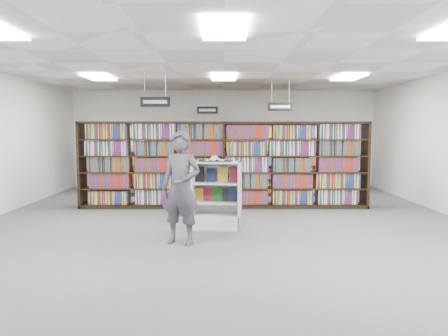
{
  "coord_description": "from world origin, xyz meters",
  "views": [
    {
      "loc": [
        -0.02,
        -8.63,
        1.9
      ],
      "look_at": [
        0.01,
        0.5,
        1.1
      ],
      "focal_mm": 35.0,
      "sensor_mm": 36.0,
      "label": 1
    }
  ],
  "objects_px": {
    "bookshelf_row_near": "(224,165)",
    "shopper": "(181,188)",
    "open_book": "(215,160)",
    "endcap_display": "(217,205)"
  },
  "relations": [
    {
      "from": "endcap_display",
      "to": "open_book",
      "type": "relative_size",
      "value": 1.94
    },
    {
      "from": "shopper",
      "to": "endcap_display",
      "type": "bearing_deg",
      "value": 83.57
    },
    {
      "from": "bookshelf_row_near",
      "to": "shopper",
      "type": "distance_m",
      "value": 3.54
    },
    {
      "from": "bookshelf_row_near",
      "to": "shopper",
      "type": "relative_size",
      "value": 3.72
    },
    {
      "from": "open_book",
      "to": "shopper",
      "type": "height_order",
      "value": "shopper"
    },
    {
      "from": "bookshelf_row_near",
      "to": "endcap_display",
      "type": "bearing_deg",
      "value": -93.36
    },
    {
      "from": "shopper",
      "to": "bookshelf_row_near",
      "type": "bearing_deg",
      "value": 98.38
    },
    {
      "from": "endcap_display",
      "to": "shopper",
      "type": "bearing_deg",
      "value": -109.69
    },
    {
      "from": "open_book",
      "to": "endcap_display",
      "type": "bearing_deg",
      "value": 18.65
    },
    {
      "from": "open_book",
      "to": "shopper",
      "type": "relative_size",
      "value": 0.36
    }
  ]
}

